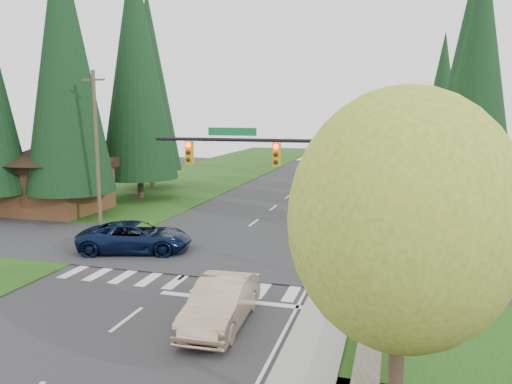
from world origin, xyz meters
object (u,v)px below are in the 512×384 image
at_px(parked_car_d, 348,174).
at_px(parked_car_e, 353,170).
at_px(sedan_champagne, 221,303).
at_px(suv_navy, 136,237).
at_px(parked_car_a, 341,210).
at_px(parked_car_b, 349,196).
at_px(parked_car_c, 358,182).

bearing_deg(parked_car_d, parked_car_e, 96.62).
bearing_deg(sedan_champagne, parked_car_e, 86.49).
relative_size(suv_navy, parked_car_d, 1.25).
bearing_deg(parked_car_a, parked_car_b, 87.15).
bearing_deg(sedan_champagne, suv_navy, 132.63).
bearing_deg(parked_car_d, sedan_champagne, -84.54).
bearing_deg(suv_navy, parked_car_b, -45.44).
relative_size(sedan_champagne, parked_car_a, 1.14).
height_order(sedan_champagne, parked_car_b, sedan_champagne).
relative_size(sedan_champagne, parked_car_b, 0.97).
bearing_deg(parked_car_e, suv_navy, -99.60).
relative_size(parked_car_d, parked_car_e, 1.02).
height_order(sedan_champagne, parked_car_d, sedan_champagne).
bearing_deg(parked_car_c, parked_car_a, -91.82).
xyz_separation_m(parked_car_c, parked_car_d, (-1.40, 5.41, 0.01)).
bearing_deg(parked_car_b, parked_car_e, 94.49).
distance_m(sedan_champagne, parked_car_c, 32.59).
height_order(parked_car_a, parked_car_d, parked_car_d).
relative_size(suv_navy, parked_car_a, 1.36).
bearing_deg(parked_car_b, parked_car_a, -89.66).
xyz_separation_m(parked_car_b, parked_car_d, (-1.40, 13.58, 0.07)).
distance_m(suv_navy, parked_car_e, 37.14).
relative_size(parked_car_a, parked_car_d, 0.92).
bearing_deg(parked_car_a, parked_car_d, 91.25).
bearing_deg(sedan_champagne, parked_car_b, 82.41).
bearing_deg(parked_car_c, parked_car_e, 95.34).
distance_m(parked_car_a, parked_car_d, 19.59).
bearing_deg(suv_navy, sedan_champagne, -150.50).
distance_m(suv_navy, parked_car_c, 26.85).
bearing_deg(parked_car_e, parked_car_c, -79.58).
bearing_deg(parked_car_c, suv_navy, -112.92).
relative_size(parked_car_a, parked_car_e, 0.94).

